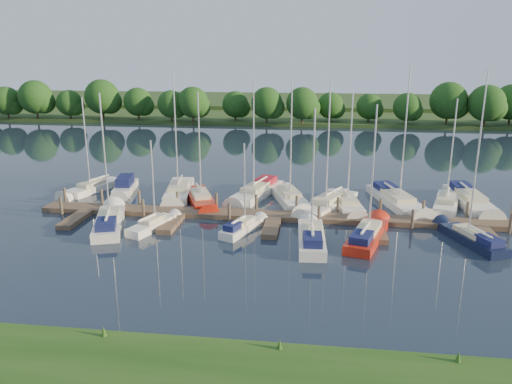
# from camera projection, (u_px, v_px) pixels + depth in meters

# --- Properties ---
(ground) EXTENTS (260.00, 260.00, 0.00)m
(ground) POSITION_uv_depth(u_px,v_px,m) (264.00, 256.00, 33.67)
(ground) COLOR #17232F
(ground) RESTS_ON ground
(dock) EXTENTS (40.00, 6.00, 0.40)m
(dock) POSITION_uv_depth(u_px,v_px,m) (274.00, 219.00, 40.59)
(dock) COLOR brown
(dock) RESTS_ON ground
(mooring_pilings) EXTENTS (38.24, 2.84, 2.00)m
(mooring_pilings) POSITION_uv_depth(u_px,v_px,m) (275.00, 210.00, 41.56)
(mooring_pilings) COLOR #473D33
(mooring_pilings) RESTS_ON ground
(far_shore) EXTENTS (180.00, 30.00, 0.60)m
(far_shore) POSITION_uv_depth(u_px,v_px,m) (303.00, 115.00, 105.18)
(far_shore) COLOR #274219
(far_shore) RESTS_ON ground
(distant_hill) EXTENTS (220.00, 40.00, 1.40)m
(distant_hill) POSITION_uv_depth(u_px,v_px,m) (307.00, 102.00, 128.94)
(distant_hill) COLOR #324C21
(distant_hill) RESTS_ON ground
(treeline) EXTENTS (145.74, 9.96, 8.30)m
(treeline) POSITION_uv_depth(u_px,v_px,m) (328.00, 104.00, 91.11)
(treeline) COLOR #38281C
(treeline) RESTS_ON ground
(sailboat_n_0) EXTENTS (3.77, 7.47, 9.57)m
(sailboat_n_0) POSITION_uv_depth(u_px,v_px,m) (92.00, 189.00, 49.07)
(sailboat_n_0) COLOR white
(sailboat_n_0) RESTS_ON ground
(motorboat) EXTENTS (2.50, 5.89, 1.94)m
(motorboat) POSITION_uv_depth(u_px,v_px,m) (125.00, 188.00, 48.91)
(motorboat) COLOR white
(motorboat) RESTS_ON ground
(sailboat_n_2) EXTENTS (3.43, 9.38, 11.69)m
(sailboat_n_2) POSITION_uv_depth(u_px,v_px,m) (179.00, 193.00, 47.74)
(sailboat_n_2) COLOR white
(sailboat_n_2) RESTS_ON ground
(sailboat_n_3) EXTENTS (4.45, 8.05, 10.38)m
(sailboat_n_3) POSITION_uv_depth(u_px,v_px,m) (201.00, 200.00, 45.36)
(sailboat_n_3) COLOR #B32010
(sailboat_n_3) RESTS_ON ground
(sailboat_n_4) EXTENTS (4.28, 9.02, 11.48)m
(sailboat_n_4) POSITION_uv_depth(u_px,v_px,m) (256.00, 193.00, 47.32)
(sailboat_n_4) COLOR white
(sailboat_n_4) RESTS_ON ground
(sailboat_n_5) EXTENTS (4.30, 8.69, 11.08)m
(sailboat_n_5) POSITION_uv_depth(u_px,v_px,m) (289.00, 199.00, 45.76)
(sailboat_n_5) COLOR white
(sailboat_n_5) RESTS_ON ground
(sailboat_n_6) EXTENTS (5.41, 8.62, 11.39)m
(sailboat_n_6) POSITION_uv_depth(u_px,v_px,m) (327.00, 206.00, 43.58)
(sailboat_n_6) COLOR white
(sailboat_n_6) RESTS_ON ground
(sailboat_n_7) EXTENTS (3.08, 8.29, 10.40)m
(sailboat_n_7) POSITION_uv_depth(u_px,v_px,m) (347.00, 205.00, 44.02)
(sailboat_n_7) COLOR white
(sailboat_n_7) RESTS_ON ground
(sailboat_n_8) EXTENTS (4.61, 10.15, 12.66)m
(sailboat_n_8) POSITION_uv_depth(u_px,v_px,m) (397.00, 201.00, 44.85)
(sailboat_n_8) COLOR white
(sailboat_n_8) RESTS_ON ground
(sailboat_n_9) EXTENTS (3.63, 7.77, 10.00)m
(sailboat_n_9) POSITION_uv_depth(u_px,v_px,m) (446.00, 205.00, 43.79)
(sailboat_n_9) COLOR white
(sailboat_n_9) RESTS_ON ground
(sailboat_n_10) EXTENTS (2.83, 9.73, 12.26)m
(sailboat_n_10) POSITION_uv_depth(u_px,v_px,m) (470.00, 202.00, 44.70)
(sailboat_n_10) COLOR white
(sailboat_n_10) RESTS_ON ground
(sailboat_s_0) EXTENTS (4.12, 8.44, 10.78)m
(sailboat_s_0) POSITION_uv_depth(u_px,v_px,m) (110.00, 222.00, 39.29)
(sailboat_s_0) COLOR white
(sailboat_s_0) RESTS_ON ground
(sailboat_s_1) EXTENTS (2.83, 5.49, 7.27)m
(sailboat_s_1) POSITION_uv_depth(u_px,v_px,m) (153.00, 225.00, 38.79)
(sailboat_s_1) COLOR white
(sailboat_s_1) RESTS_ON ground
(sailboat_s_2) EXTENTS (2.92, 5.35, 7.15)m
(sailboat_s_2) POSITION_uv_depth(u_px,v_px,m) (242.00, 228.00, 38.11)
(sailboat_s_2) COLOR white
(sailboat_s_2) RESTS_ON ground
(sailboat_s_3) EXTENTS (2.18, 7.75, 10.08)m
(sailboat_s_3) POSITION_uv_depth(u_px,v_px,m) (311.00, 239.00, 35.85)
(sailboat_s_3) COLOR white
(sailboat_s_3) RESTS_ON ground
(sailboat_s_4) EXTENTS (3.78, 8.00, 10.20)m
(sailboat_s_4) POSITION_uv_depth(u_px,v_px,m) (368.00, 236.00, 36.47)
(sailboat_s_4) COLOR #B32010
(sailboat_s_4) RESTS_ON ground
(sailboat_s_5) EXTENTS (3.66, 6.86, 8.91)m
(sailboat_s_5) POSITION_uv_depth(u_px,v_px,m) (471.00, 239.00, 35.86)
(sailboat_s_5) COLOR black
(sailboat_s_5) RESTS_ON ground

